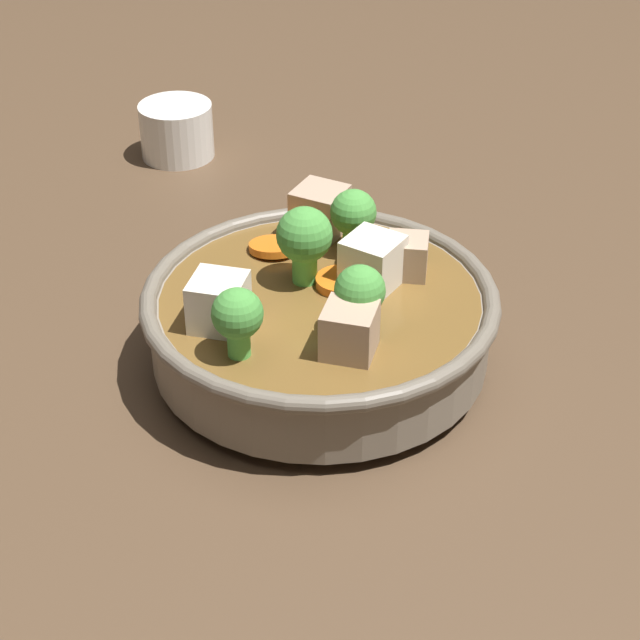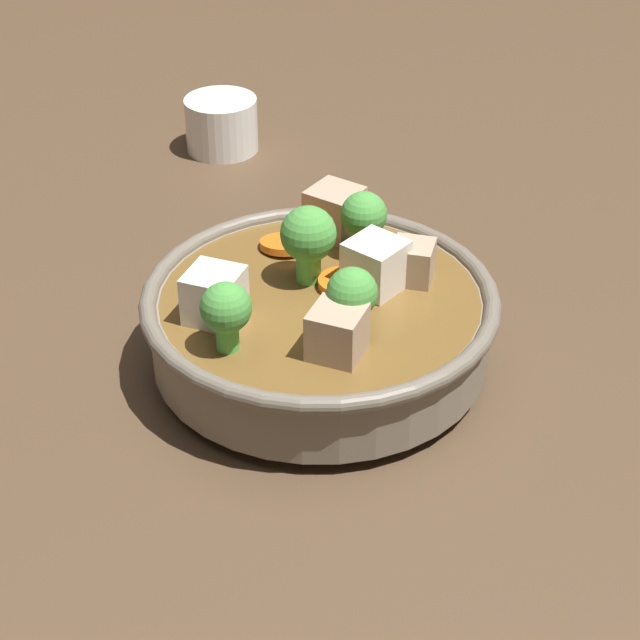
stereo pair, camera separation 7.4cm
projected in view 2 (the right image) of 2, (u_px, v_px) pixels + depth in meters
The scene contains 3 objects.
ground_plane at pixel (320, 364), 0.76m from camera, with size 3.00×3.00×0.00m, color #4C3826.
stirfry_bowl at pixel (320, 315), 0.73m from camera, with size 0.25×0.25×0.11m.
tea_cup at pixel (221, 124), 1.03m from camera, with size 0.07×0.07×0.05m.
Camera 2 is at (-0.54, -0.28, 0.46)m, focal length 60.00 mm.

